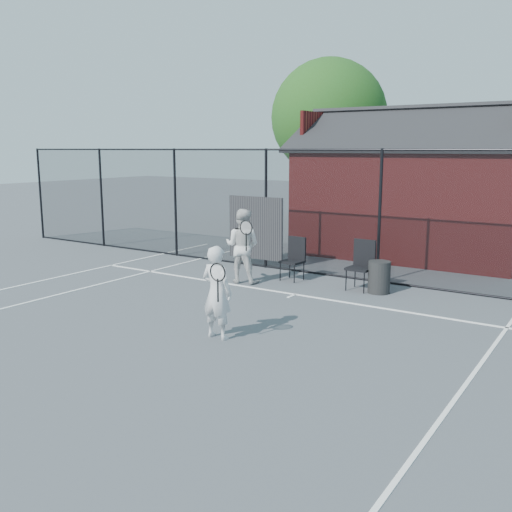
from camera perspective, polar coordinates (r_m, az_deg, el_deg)
The scene contains 10 objects.
ground at distance 9.52m, azimuth -5.05°, elevation -7.67°, with size 80.00×80.00×0.00m, color #4E535A.
court_lines at distance 8.58m, azimuth -10.61°, elevation -9.85°, with size 11.02×18.00×0.01m.
fence at distance 13.53m, azimuth 7.08°, elevation 4.05°, with size 22.04×3.00×3.00m.
clubhouse at distance 16.92m, azimuth 15.63°, elevation 5.60°, with size 6.50×4.36×4.19m.
tree_left at distance 22.96m, azimuth 7.30°, elevation 13.59°, with size 4.48×4.48×6.44m.
player_front at distance 9.06m, azimuth -3.94°, elevation -3.64°, with size 0.67×0.50×1.50m.
player_back at distance 12.83m, azimuth -1.38°, elevation 1.02°, with size 0.96×0.79×1.67m.
chair_left at distance 13.09m, azimuth 3.63°, elevation -0.37°, with size 0.47×0.49×0.97m, color black.
chair_right at distance 12.36m, azimuth 10.35°, elevation -1.01°, with size 0.50×0.52×1.05m, color black.
waste_bin at distance 12.23m, azimuth 12.21°, elevation -2.08°, with size 0.46×0.46×0.68m, color #272727.
Camera 1 is at (5.64, -7.06, 2.99)m, focal length 40.00 mm.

